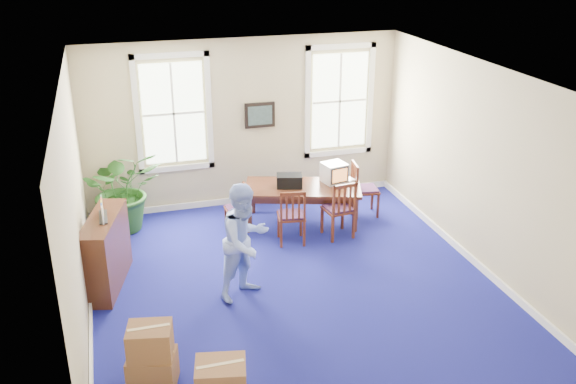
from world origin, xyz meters
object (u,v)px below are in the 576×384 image
object	(u,v)px
man	(245,241)
cardboard_boxes	(168,346)
credenza	(106,251)
conference_table	(303,204)
potted_plant	(123,189)
crt_tv	(334,173)
chair_near_left	(291,215)

from	to	relation	value
man	cardboard_boxes	world-z (taller)	man
man	credenza	distance (m)	2.15
conference_table	potted_plant	xyz separation A→B (m)	(-3.11, 0.63, 0.40)
man	crt_tv	bearing A→B (deg)	15.22
credenza	conference_table	bearing A→B (deg)	35.33
crt_tv	chair_near_left	size ratio (longest dim) A/B	0.43
crt_tv	credenza	bearing A→B (deg)	-173.61
cardboard_boxes	conference_table	bearing A→B (deg)	52.68
chair_near_left	cardboard_boxes	xyz separation A→B (m)	(-2.41, -3.01, -0.08)
cardboard_boxes	crt_tv	bearing A→B (deg)	47.52
potted_plant	cardboard_boxes	world-z (taller)	potted_plant
conference_table	cardboard_boxes	bearing A→B (deg)	-109.68
crt_tv	chair_near_left	xyz separation A→B (m)	(-1.04, -0.75, -0.38)
man	cardboard_boxes	bearing A→B (deg)	-160.23
conference_table	chair_near_left	world-z (taller)	chair_near_left
man	potted_plant	bearing A→B (deg)	89.04
cardboard_boxes	chair_near_left	bearing A→B (deg)	51.32
man	credenza	size ratio (longest dim) A/B	1.22
crt_tv	man	bearing A→B (deg)	-146.14
crt_tv	cardboard_boxes	bearing A→B (deg)	-144.33
man	credenza	bearing A→B (deg)	125.79
cardboard_boxes	man	bearing A→B (deg)	50.26
potted_plant	cardboard_boxes	bearing A→B (deg)	-86.34
potted_plant	man	bearing A→B (deg)	-60.47
cardboard_boxes	potted_plant	bearing A→B (deg)	93.66
conference_table	chair_near_left	xyz separation A→B (m)	(-0.42, -0.71, 0.15)
crt_tv	man	xyz separation A→B (m)	(-2.15, -2.20, -0.01)
conference_table	cardboard_boxes	world-z (taller)	cardboard_boxes
chair_near_left	man	xyz separation A→B (m)	(-1.11, -1.45, 0.37)
conference_table	cardboard_boxes	distance (m)	4.68
chair_near_left	cardboard_boxes	size ratio (longest dim) A/B	0.68
crt_tv	chair_near_left	distance (m)	1.34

